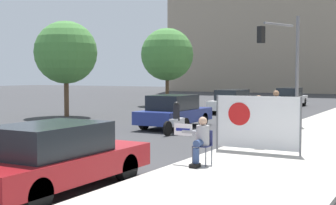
{
  "coord_description": "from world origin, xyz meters",
  "views": [
    {
      "loc": [
        7.92,
        -8.44,
        2.42
      ],
      "look_at": [
        0.81,
        4.26,
        1.58
      ],
      "focal_mm": 50.0,
      "sensor_mm": 36.0,
      "label": 1
    }
  ],
  "objects_px": {
    "street_tree_midblock": "(167,54)",
    "traffic_light_pole": "(282,53)",
    "jogger_on_sidewalk": "(258,121)",
    "pedestrian_behind": "(276,113)",
    "motorcycle_on_road": "(177,120)",
    "street_tree_near_curb": "(66,53)",
    "seated_protester": "(201,139)",
    "protest_banner": "(257,123)",
    "car_on_road_midblock": "(233,101)",
    "car_on_road_distant": "(290,97)",
    "car_on_road_nearest": "(174,112)",
    "parked_car_curbside": "(54,157)"
  },
  "relations": [
    {
      "from": "street_tree_midblock",
      "to": "traffic_light_pole",
      "type": "bearing_deg",
      "value": -40.73
    },
    {
      "from": "jogger_on_sidewalk",
      "to": "pedestrian_behind",
      "type": "distance_m",
      "value": 2.56
    },
    {
      "from": "motorcycle_on_road",
      "to": "street_tree_midblock",
      "type": "xyz_separation_m",
      "value": [
        -9.43,
        15.95,
        3.56
      ]
    },
    {
      "from": "jogger_on_sidewalk",
      "to": "street_tree_near_curb",
      "type": "distance_m",
      "value": 15.75
    },
    {
      "from": "street_tree_midblock",
      "to": "jogger_on_sidewalk",
      "type": "bearing_deg",
      "value": -53.32
    },
    {
      "from": "seated_protester",
      "to": "jogger_on_sidewalk",
      "type": "bearing_deg",
      "value": 101.89
    },
    {
      "from": "jogger_on_sidewalk",
      "to": "street_tree_midblock",
      "type": "relative_size",
      "value": 0.27
    },
    {
      "from": "pedestrian_behind",
      "to": "protest_banner",
      "type": "relative_size",
      "value": 0.66
    },
    {
      "from": "car_on_road_midblock",
      "to": "car_on_road_distant",
      "type": "relative_size",
      "value": 1.06
    },
    {
      "from": "pedestrian_behind",
      "to": "seated_protester",
      "type": "bearing_deg",
      "value": 149.87
    },
    {
      "from": "street_tree_near_curb",
      "to": "car_on_road_distant",
      "type": "bearing_deg",
      "value": 58.42
    },
    {
      "from": "protest_banner",
      "to": "motorcycle_on_road",
      "type": "bearing_deg",
      "value": 141.91
    },
    {
      "from": "traffic_light_pole",
      "to": "car_on_road_nearest",
      "type": "bearing_deg",
      "value": -140.05
    },
    {
      "from": "car_on_road_nearest",
      "to": "seated_protester",
      "type": "bearing_deg",
      "value": -57.5
    },
    {
      "from": "car_on_road_nearest",
      "to": "car_on_road_distant",
      "type": "bearing_deg",
      "value": 87.18
    },
    {
      "from": "pedestrian_behind",
      "to": "protest_banner",
      "type": "height_order",
      "value": "pedestrian_behind"
    },
    {
      "from": "car_on_road_nearest",
      "to": "motorcycle_on_road",
      "type": "bearing_deg",
      "value": -58.63
    },
    {
      "from": "protest_banner",
      "to": "car_on_road_midblock",
      "type": "height_order",
      "value": "protest_banner"
    },
    {
      "from": "jogger_on_sidewalk",
      "to": "pedestrian_behind",
      "type": "height_order",
      "value": "pedestrian_behind"
    },
    {
      "from": "traffic_light_pole",
      "to": "car_on_road_nearest",
      "type": "relative_size",
      "value": 1.17
    },
    {
      "from": "motorcycle_on_road",
      "to": "street_tree_near_curb",
      "type": "distance_m",
      "value": 10.95
    },
    {
      "from": "jogger_on_sidewalk",
      "to": "seated_protester",
      "type": "bearing_deg",
      "value": 56.68
    },
    {
      "from": "parked_car_curbside",
      "to": "street_tree_near_curb",
      "type": "bearing_deg",
      "value": 130.71
    },
    {
      "from": "motorcycle_on_road",
      "to": "seated_protester",
      "type": "bearing_deg",
      "value": -57.16
    },
    {
      "from": "traffic_light_pole",
      "to": "car_on_road_distant",
      "type": "height_order",
      "value": "traffic_light_pole"
    },
    {
      "from": "jogger_on_sidewalk",
      "to": "protest_banner",
      "type": "height_order",
      "value": "protest_banner"
    },
    {
      "from": "car_on_road_midblock",
      "to": "street_tree_near_curb",
      "type": "relative_size",
      "value": 0.82
    },
    {
      "from": "seated_protester",
      "to": "jogger_on_sidewalk",
      "type": "height_order",
      "value": "jogger_on_sidewalk"
    },
    {
      "from": "protest_banner",
      "to": "car_on_road_nearest",
      "type": "relative_size",
      "value": 0.61
    },
    {
      "from": "parked_car_curbside",
      "to": "car_on_road_nearest",
      "type": "bearing_deg",
      "value": 106.61
    },
    {
      "from": "motorcycle_on_road",
      "to": "street_tree_near_curb",
      "type": "height_order",
      "value": "street_tree_near_curb"
    },
    {
      "from": "street_tree_near_curb",
      "to": "traffic_light_pole",
      "type": "bearing_deg",
      "value": 5.56
    },
    {
      "from": "jogger_on_sidewalk",
      "to": "car_on_road_nearest",
      "type": "bearing_deg",
      "value": -67.65
    },
    {
      "from": "protest_banner",
      "to": "car_on_road_distant",
      "type": "relative_size",
      "value": 0.6
    },
    {
      "from": "protest_banner",
      "to": "car_on_road_nearest",
      "type": "xyz_separation_m",
      "value": [
        -5.83,
        5.57,
        -0.27
      ]
    },
    {
      "from": "car_on_road_midblock",
      "to": "street_tree_midblock",
      "type": "relative_size",
      "value": 0.74
    },
    {
      "from": "pedestrian_behind",
      "to": "traffic_light_pole",
      "type": "relative_size",
      "value": 0.35
    },
    {
      "from": "jogger_on_sidewalk",
      "to": "protest_banner",
      "type": "relative_size",
      "value": 0.63
    },
    {
      "from": "car_on_road_midblock",
      "to": "parked_car_curbside",
      "type": "bearing_deg",
      "value": -78.6
    },
    {
      "from": "car_on_road_midblock",
      "to": "street_tree_near_curb",
      "type": "xyz_separation_m",
      "value": [
        -7.69,
        -7.16,
        3.03
      ]
    },
    {
      "from": "seated_protester",
      "to": "street_tree_near_curb",
      "type": "relative_size",
      "value": 0.22
    },
    {
      "from": "car_on_road_distant",
      "to": "street_tree_near_curb",
      "type": "xyz_separation_m",
      "value": [
        -9.3,
        -15.14,
        3.05
      ]
    },
    {
      "from": "pedestrian_behind",
      "to": "car_on_road_distant",
      "type": "bearing_deg",
      "value": -15.79
    },
    {
      "from": "motorcycle_on_road",
      "to": "traffic_light_pole",
      "type": "bearing_deg",
      "value": 61.43
    },
    {
      "from": "jogger_on_sidewalk",
      "to": "traffic_light_pole",
      "type": "relative_size",
      "value": 0.33
    },
    {
      "from": "pedestrian_behind",
      "to": "motorcycle_on_road",
      "type": "xyz_separation_m",
      "value": [
        -4.18,
        0.01,
        -0.46
      ]
    },
    {
      "from": "street_tree_near_curb",
      "to": "pedestrian_behind",
      "type": "bearing_deg",
      "value": -16.63
    },
    {
      "from": "traffic_light_pole",
      "to": "car_on_road_nearest",
      "type": "xyz_separation_m",
      "value": [
        -4.08,
        -3.41,
        -2.77
      ]
    },
    {
      "from": "car_on_road_midblock",
      "to": "motorcycle_on_road",
      "type": "relative_size",
      "value": 2.12
    },
    {
      "from": "protest_banner",
      "to": "jogger_on_sidewalk",
      "type": "bearing_deg",
      "value": 105.45
    }
  ]
}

